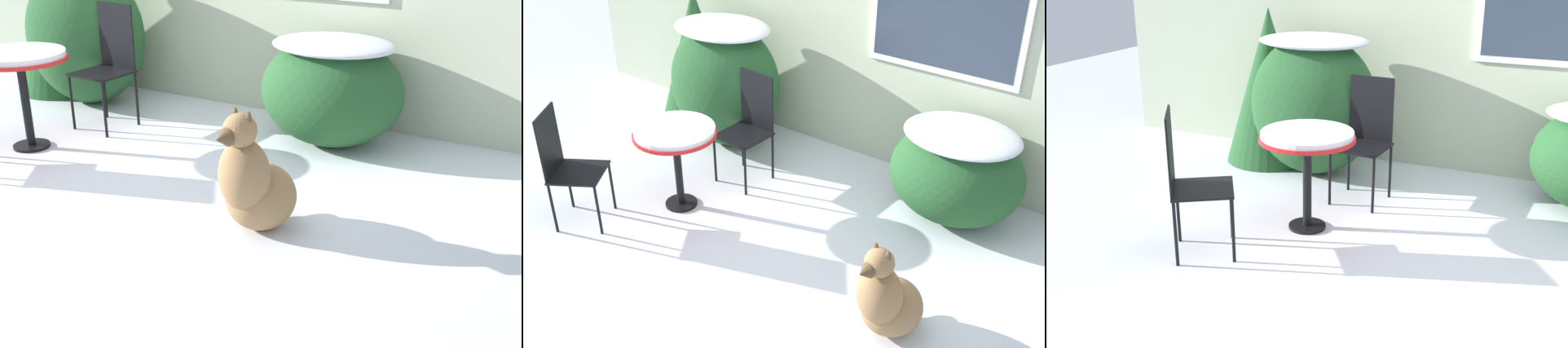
% 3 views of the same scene
% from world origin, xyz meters
% --- Properties ---
extents(ground_plane, '(16.00, 16.00, 0.00)m').
position_xyz_m(ground_plane, '(0.00, 0.00, 0.00)').
color(ground_plane, white).
extents(house_wall, '(8.00, 0.10, 3.03)m').
position_xyz_m(house_wall, '(0.03, 2.20, 1.53)').
color(house_wall, '#B2BC9E').
rests_on(house_wall, ground_plane).
extents(shrub_left, '(1.24, 0.97, 1.33)m').
position_xyz_m(shrub_left, '(-1.48, 1.55, 0.70)').
color(shrub_left, '#235128').
rests_on(shrub_left, ground_plane).
extents(evergreen_bush, '(0.90, 0.90, 1.54)m').
position_xyz_m(evergreen_bush, '(-2.05, 1.74, 0.77)').
color(evergreen_bush, '#235128').
rests_on(evergreen_bush, ground_plane).
extents(patio_table, '(0.74, 0.74, 0.79)m').
position_xyz_m(patio_table, '(-0.99, 0.33, 0.69)').
color(patio_table, black).
rests_on(patio_table, ground_plane).
extents(patio_chair_near_table, '(0.45, 0.45, 1.06)m').
position_xyz_m(patio_chair_near_table, '(-0.80, 1.11, 0.58)').
color(patio_chair_near_table, black).
rests_on(patio_chair_near_table, ground_plane).
extents(patio_chair_far_side, '(0.60, 0.60, 1.06)m').
position_xyz_m(patio_chair_far_side, '(-1.57, -0.40, 0.58)').
color(patio_chair_far_side, black).
rests_on(patio_chair_far_side, ground_plane).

